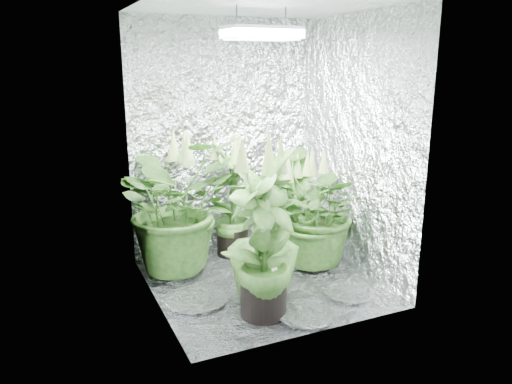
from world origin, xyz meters
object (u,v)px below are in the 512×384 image
at_px(plant_a, 175,206).
at_px(circulation_fan, 319,246).
at_px(grow_lamp, 262,33).
at_px(plant_d, 263,238).
at_px(plant_c, 290,212).
at_px(plant_f, 264,235).
at_px(plant_e, 316,212).
at_px(plant_b, 232,200).

distance_m(plant_a, circulation_fan, 1.23).
bearing_deg(circulation_fan, grow_lamp, -148.28).
bearing_deg(plant_d, plant_c, 47.25).
relative_size(plant_c, circulation_fan, 2.62).
height_order(plant_d, plant_f, plant_f).
relative_size(plant_c, plant_e, 0.95).
bearing_deg(plant_b, grow_lamp, -91.73).
xyz_separation_m(grow_lamp, plant_d, (-0.09, -0.24, -1.37)).
xyz_separation_m(plant_d, plant_f, (-0.10, -0.23, 0.11)).
bearing_deg(grow_lamp, plant_b, 88.27).
height_order(plant_a, plant_f, plant_f).
relative_size(plant_d, circulation_fan, 2.68).
relative_size(plant_c, plant_f, 0.78).
relative_size(plant_b, plant_d, 1.10).
bearing_deg(plant_b, circulation_fan, -39.65).
height_order(plant_c, plant_d, plant_d).
bearing_deg(plant_a, grow_lamp, -41.25).
relative_size(plant_e, plant_f, 0.82).
height_order(plant_d, circulation_fan, plant_d).
relative_size(grow_lamp, plant_f, 0.41).
relative_size(plant_a, plant_b, 1.16).
height_order(grow_lamp, plant_a, grow_lamp).
height_order(plant_e, circulation_fan, plant_e).
height_order(plant_b, circulation_fan, plant_b).
height_order(plant_a, plant_d, plant_a).
height_order(grow_lamp, plant_b, grow_lamp).
height_order(plant_b, plant_e, plant_b).
bearing_deg(plant_f, grow_lamp, 67.23).
height_order(plant_f, circulation_fan, plant_f).
bearing_deg(circulation_fan, plant_a, -177.84).
bearing_deg(plant_b, plant_e, -47.15).
distance_m(plant_b, plant_e, 0.74).
bearing_deg(grow_lamp, plant_d, -111.09).
bearing_deg(plant_d, plant_b, 82.77).
bearing_deg(plant_e, plant_f, -142.48).
distance_m(grow_lamp, plant_c, 1.48).
bearing_deg(grow_lamp, circulation_fan, 14.09).
distance_m(plant_e, plant_f, 0.91).
bearing_deg(plant_f, plant_d, 65.54).
distance_m(plant_d, circulation_fan, 0.84).
bearing_deg(plant_d, circulation_fan, 29.24).
distance_m(plant_c, plant_d, 0.73).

